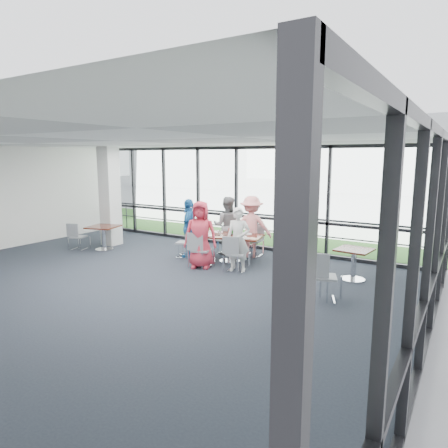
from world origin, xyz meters
The scene contains 42 objects.
floor centered at (0.00, 0.00, -0.01)m, with size 12.00×10.00×0.02m, color #20252F.
ceiling centered at (0.00, 0.00, 3.20)m, with size 12.00×10.00×0.04m, color white.
curtain_wall_back centered at (0.00, 5.00, 1.60)m, with size 12.00×0.10×3.20m, color white.
curtain_wall_right centered at (6.00, 0.00, 1.60)m, with size 0.10×10.00×3.20m, color white.
exit_door centered at (6.00, 3.75, 1.05)m, with size 0.12×1.60×2.10m, color black.
structural_column centered at (-3.60, 3.00, 1.60)m, with size 0.50×0.50×3.20m, color silver.
apron centered at (0.00, 10.00, -0.02)m, with size 80.00×70.00×0.02m, color gray.
grass_strip centered at (0.00, 8.00, 0.01)m, with size 80.00×5.00×0.01m, color #2E5822.
hangar_main centered at (4.00, 32.00, 3.00)m, with size 24.00×10.00×6.00m, color silver.
hangar_aux centered at (-18.00, 28.00, 2.00)m, with size 10.00×6.00×4.00m, color silver.
guard_rail centered at (0.00, 5.60, 0.50)m, with size 0.06×0.06×12.00m, color #2D2D33.
main_table centered at (0.86, 3.18, 0.61)m, with size 1.92×1.30×0.75m.
side_table_left centered at (-3.21, 2.32, 0.63)m, with size 1.04×1.04×0.75m.
side_table_right centered at (4.20, 3.28, 0.61)m, with size 0.84×0.84×0.75m.
diner_near_left centered at (0.52, 2.27, 0.88)m, with size 0.86×0.56×1.75m, color #BF2D3F.
diner_near_right centered at (1.52, 2.50, 0.81)m, with size 0.59×0.43×1.63m, color silver.
diner_far_left centered at (0.36, 3.86, 0.86)m, with size 0.84×0.52×1.72m, color slate.
diner_far_right centered at (1.11, 3.97, 0.89)m, with size 1.15×0.59×1.77m, color pink.
diner_end centered at (-0.37, 2.98, 0.85)m, with size 1.00×0.54×1.70m, color #1D61A3.
chair_main_nl centered at (0.53, 2.28, 0.46)m, with size 0.45×0.45×0.92m, color gray, non-canonical shape.
chair_main_nr centered at (1.50, 2.44, 0.45)m, with size 0.44×0.44×0.90m, color gray, non-canonical shape.
chair_main_fl centered at (0.28, 3.91, 0.41)m, with size 0.40×0.40×0.81m, color gray, non-canonical shape.
chair_main_fr centered at (1.12, 4.09, 0.46)m, with size 0.45×0.45×0.91m, color gray, non-canonical shape.
chair_main_end centered at (-0.52, 2.92, 0.43)m, with size 0.42×0.42×0.86m, color gray, non-canonical shape.
chair_spare_la centered at (-3.88, 1.92, 0.41)m, with size 0.40×0.40×0.82m, color gray, non-canonical shape.
chair_spare_lb centered at (-4.13, 3.58, 0.48)m, with size 0.47×0.47×0.96m, color gray, non-canonical shape.
chair_spare_r centered at (4.04, 1.59, 0.49)m, with size 0.48×0.48×0.97m, color gray, non-canonical shape.
plate_nl centered at (0.42, 2.77, 0.76)m, with size 0.23×0.23×0.01m, color white.
plate_nr centered at (1.45, 2.99, 0.76)m, with size 0.24×0.24×0.01m, color white.
plate_fl centered at (0.37, 3.35, 0.76)m, with size 0.28×0.28×0.01m, color white.
plate_fr centered at (1.21, 3.53, 0.76)m, with size 0.26×0.26×0.01m, color white.
plate_end centered at (0.12, 2.99, 0.76)m, with size 0.26×0.26×0.01m, color white.
tumbler_a centered at (0.69, 2.93, 0.82)m, with size 0.07×0.07×0.14m, color white.
tumbler_b centered at (1.11, 3.00, 0.83)m, with size 0.08×0.08×0.15m, color white.
tumbler_c centered at (0.86, 3.44, 0.83)m, with size 0.08×0.08×0.15m, color white.
tumbler_d centered at (0.24, 2.96, 0.82)m, with size 0.07×0.07×0.15m, color white.
menu_a centered at (0.79, 2.79, 0.75)m, with size 0.29×0.20×0.00m, color beige.
menu_b centered at (1.63, 3.08, 0.75)m, with size 0.30×0.21×0.00m, color beige.
menu_c centered at (0.94, 3.55, 0.75)m, with size 0.27×0.19×0.00m, color beige.
condiment_caddy centered at (0.91, 3.23, 0.77)m, with size 0.10×0.07×0.04m, color black.
ketchup_bottle centered at (0.82, 3.22, 0.84)m, with size 0.06×0.06×0.18m, color maroon.
green_bottle centered at (0.89, 3.25, 0.85)m, with size 0.05×0.05×0.20m, color #1B6B1C.
Camera 1 is at (6.41, -6.03, 2.86)m, focal length 32.00 mm.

